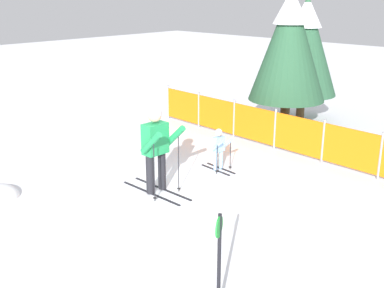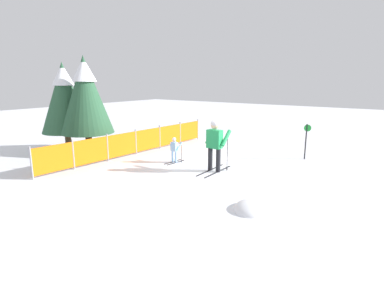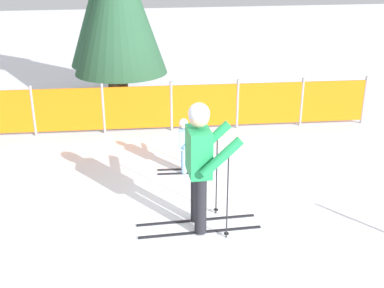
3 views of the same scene
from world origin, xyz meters
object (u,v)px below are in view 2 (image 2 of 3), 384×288
safety_fence (136,142)px  conifer_near (85,94)px  skier_child (174,148)px  conifer_far (64,96)px  trail_marker (306,138)px  skier_adult (215,141)px

safety_fence → conifer_near: conifer_near is taller
skier_child → conifer_far: (-1.12, 5.42, 1.89)m
skier_child → conifer_far: 5.85m
trail_marker → safety_fence: bearing=118.5°
safety_fence → conifer_far: conifer_far is taller
safety_fence → skier_adult: bearing=-92.2°
conifer_near → safety_fence: bearing=-63.7°
safety_fence → trail_marker: (3.41, -6.28, 0.34)m
skier_child → trail_marker: 5.37m
skier_adult → skier_child: (0.09, 1.89, -0.53)m
conifer_near → trail_marker: conifer_near is taller
skier_adult → conifer_far: (-1.03, 7.31, 1.36)m
safety_fence → conifer_near: size_ratio=2.09×
conifer_far → trail_marker: (4.60, -9.50, -1.57)m
skier_adult → skier_child: size_ratio=1.84×
skier_adult → conifer_far: bearing=98.6°
conifer_far → trail_marker: bearing=-64.2°
skier_adult → safety_fence: 4.13m
skier_adult → safety_fence: skier_adult is taller
conifer_far → conifer_near: (0.22, -1.26, 0.15)m
conifer_far → skier_child: bearing=-78.3°
skier_adult → conifer_near: 6.29m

